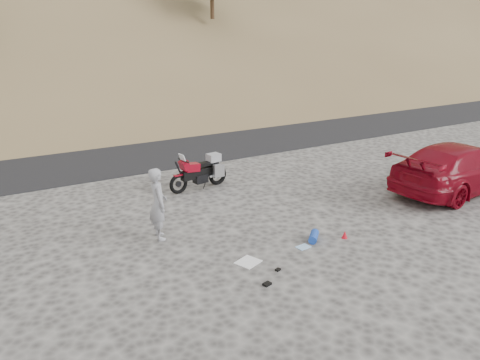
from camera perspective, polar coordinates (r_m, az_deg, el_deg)
The scene contains 11 objects.
ground at distance 10.94m, azimuth -4.51°, elevation -7.19°, with size 140.00×140.00×0.00m, color #3D3B38.
road at distance 19.01m, azimuth -16.49°, elevation 3.24°, with size 120.00×7.00×0.05m, color black.
motorcycle at distance 14.10m, azimuth -4.75°, elevation 0.98°, with size 2.01×0.74×1.20m.
man at distance 11.14m, azimuth -9.72°, elevation -6.92°, with size 0.62×0.40×1.69m, color gray.
red_car at distance 15.49m, azimuth 24.83°, elevation -1.11°, with size 2.00×4.91×1.42m, color maroon.
gear_white_cloth at distance 9.91m, azimuth 0.99°, elevation -9.96°, with size 0.47×0.42×0.02m, color white.
gear_blue_mat at distance 10.94m, azimuth 8.98°, elevation -6.82°, with size 0.19×0.19×0.48m, color #1C41A8.
gear_funnel at distance 11.19m, azimuth 12.64°, elevation -6.51°, with size 0.14×0.14×0.18m, color red.
gear_glove_a at distance 9.13m, azimuth 3.32°, elevation -12.54°, with size 0.16×0.11×0.04m, color black.
gear_glove_b at distance 9.63m, azimuth 4.64°, elevation -10.83°, with size 0.11×0.08×0.04m, color black.
gear_blue_cloth at distance 10.62m, azimuth 7.73°, elevation -8.09°, with size 0.31×0.22×0.01m, color #94BEE5.
Camera 1 is at (-4.22, -8.93, 4.70)m, focal length 35.00 mm.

